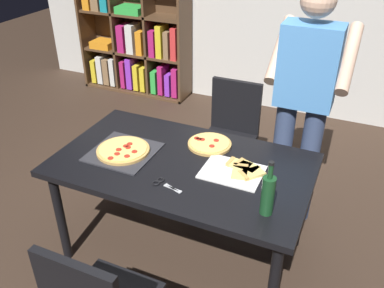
{
  "coord_description": "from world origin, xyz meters",
  "views": [
    {
      "loc": [
        0.92,
        -1.93,
        2.16
      ],
      "look_at": [
        0.0,
        0.15,
        0.8
      ],
      "focal_mm": 38.49,
      "sensor_mm": 36.0,
      "label": 1
    }
  ],
  "objects_px": {
    "chair_far_side": "(231,129)",
    "second_pizza_plain": "(210,144)",
    "dining_table": "(182,172)",
    "wine_bottle": "(268,194)",
    "bookshelf": "(134,22)",
    "pepperoni_pizza_on_tray": "(123,151)",
    "person_serving_pizza": "(304,97)",
    "kitchen_scissors": "(163,184)"
  },
  "relations": [
    {
      "from": "chair_far_side",
      "to": "second_pizza_plain",
      "type": "xyz_separation_m",
      "value": [
        0.08,
        -0.69,
        0.25
      ]
    },
    {
      "from": "dining_table",
      "to": "wine_bottle",
      "type": "relative_size",
      "value": 5.03
    },
    {
      "from": "bookshelf",
      "to": "second_pizza_plain",
      "type": "xyz_separation_m",
      "value": [
        1.84,
        -2.12,
        -0.11
      ]
    },
    {
      "from": "chair_far_side",
      "to": "bookshelf",
      "type": "height_order",
      "value": "bookshelf"
    },
    {
      "from": "pepperoni_pizza_on_tray",
      "to": "chair_far_side",
      "type": "bearing_deg",
      "value": 68.51
    },
    {
      "from": "second_pizza_plain",
      "to": "person_serving_pizza",
      "type": "bearing_deg",
      "value": 43.12
    },
    {
      "from": "dining_table",
      "to": "chair_far_side",
      "type": "relative_size",
      "value": 1.76
    },
    {
      "from": "bookshelf",
      "to": "pepperoni_pizza_on_tray",
      "type": "xyz_separation_m",
      "value": [
        1.37,
        -2.43,
        -0.11
      ]
    },
    {
      "from": "bookshelf",
      "to": "person_serving_pizza",
      "type": "relative_size",
      "value": 1.11
    },
    {
      "from": "kitchen_scissors",
      "to": "second_pizza_plain",
      "type": "height_order",
      "value": "second_pizza_plain"
    },
    {
      "from": "wine_bottle",
      "to": "kitchen_scissors",
      "type": "xyz_separation_m",
      "value": [
        -0.6,
        -0.0,
        -0.11
      ]
    },
    {
      "from": "kitchen_scissors",
      "to": "person_serving_pizza",
      "type": "bearing_deg",
      "value": 59.56
    },
    {
      "from": "chair_far_side",
      "to": "wine_bottle",
      "type": "distance_m",
      "value": 1.39
    },
    {
      "from": "pepperoni_pizza_on_tray",
      "to": "wine_bottle",
      "type": "xyz_separation_m",
      "value": [
        1.0,
        -0.2,
        0.1
      ]
    },
    {
      "from": "chair_far_side",
      "to": "pepperoni_pizza_on_tray",
      "type": "relative_size",
      "value": 2.25
    },
    {
      "from": "wine_bottle",
      "to": "dining_table",
      "type": "bearing_deg",
      "value": 157.16
    },
    {
      "from": "person_serving_pizza",
      "to": "wine_bottle",
      "type": "height_order",
      "value": "person_serving_pizza"
    },
    {
      "from": "wine_bottle",
      "to": "second_pizza_plain",
      "type": "xyz_separation_m",
      "value": [
        -0.52,
        0.51,
        -0.11
      ]
    },
    {
      "from": "second_pizza_plain",
      "to": "wine_bottle",
      "type": "bearing_deg",
      "value": -44.43
    },
    {
      "from": "dining_table",
      "to": "chair_far_side",
      "type": "distance_m",
      "value": 0.96
    },
    {
      "from": "dining_table",
      "to": "bookshelf",
      "type": "relative_size",
      "value": 0.81
    },
    {
      "from": "pepperoni_pizza_on_tray",
      "to": "wine_bottle",
      "type": "distance_m",
      "value": 1.02
    },
    {
      "from": "second_pizza_plain",
      "to": "bookshelf",
      "type": "bearing_deg",
      "value": 131.01
    },
    {
      "from": "bookshelf",
      "to": "kitchen_scissors",
      "type": "xyz_separation_m",
      "value": [
        1.76,
        -2.63,
        -0.12
      ]
    },
    {
      "from": "wine_bottle",
      "to": "second_pizza_plain",
      "type": "bearing_deg",
      "value": 135.57
    },
    {
      "from": "wine_bottle",
      "to": "second_pizza_plain",
      "type": "height_order",
      "value": "wine_bottle"
    },
    {
      "from": "person_serving_pizza",
      "to": "bookshelf",
      "type": "bearing_deg",
      "value": 144.86
    },
    {
      "from": "second_pizza_plain",
      "to": "chair_far_side",
      "type": "bearing_deg",
      "value": 96.54
    },
    {
      "from": "dining_table",
      "to": "second_pizza_plain",
      "type": "height_order",
      "value": "second_pizza_plain"
    },
    {
      "from": "bookshelf",
      "to": "second_pizza_plain",
      "type": "relative_size",
      "value": 6.71
    },
    {
      "from": "person_serving_pizza",
      "to": "second_pizza_plain",
      "type": "relative_size",
      "value": 6.02
    },
    {
      "from": "bookshelf",
      "to": "pepperoni_pizza_on_tray",
      "type": "height_order",
      "value": "bookshelf"
    },
    {
      "from": "chair_far_side",
      "to": "person_serving_pizza",
      "type": "xyz_separation_m",
      "value": [
        0.58,
        -0.22,
        0.49
      ]
    },
    {
      "from": "bookshelf",
      "to": "person_serving_pizza",
      "type": "bearing_deg",
      "value": -35.14
    },
    {
      "from": "dining_table",
      "to": "wine_bottle",
      "type": "height_order",
      "value": "wine_bottle"
    },
    {
      "from": "dining_table",
      "to": "kitchen_scissors",
      "type": "xyz_separation_m",
      "value": [
        0.0,
        -0.26,
        0.08
      ]
    },
    {
      "from": "pepperoni_pizza_on_tray",
      "to": "second_pizza_plain",
      "type": "distance_m",
      "value": 0.57
    },
    {
      "from": "dining_table",
      "to": "pepperoni_pizza_on_tray",
      "type": "relative_size",
      "value": 3.97
    },
    {
      "from": "pepperoni_pizza_on_tray",
      "to": "wine_bottle",
      "type": "height_order",
      "value": "wine_bottle"
    },
    {
      "from": "dining_table",
      "to": "chair_far_side",
      "type": "xyz_separation_m",
      "value": [
        0.0,
        0.95,
        -0.16
      ]
    },
    {
      "from": "person_serving_pizza",
      "to": "wine_bottle",
      "type": "bearing_deg",
      "value": -88.72
    },
    {
      "from": "chair_far_side",
      "to": "pepperoni_pizza_on_tray",
      "type": "height_order",
      "value": "chair_far_side"
    }
  ]
}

